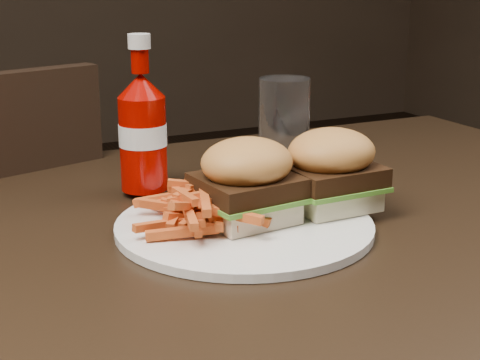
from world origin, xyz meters
name	(u,v)px	position (x,y,z in m)	size (l,w,h in m)	color
dining_table	(200,268)	(0.00, 0.00, 0.73)	(1.20, 0.80, 0.04)	black
plate	(244,226)	(0.06, 0.02, 0.76)	(0.26, 0.26, 0.01)	white
sandwich_half_a	(247,210)	(0.06, 0.02, 0.77)	(0.08, 0.08, 0.02)	beige
sandwich_half_b	(330,197)	(0.16, 0.03, 0.77)	(0.08, 0.08, 0.02)	beige
fries_pile	(197,204)	(0.01, 0.03, 0.78)	(0.10, 0.10, 0.04)	#C55919
ketchup_bottle	(143,144)	(0.01, 0.18, 0.81)	(0.05, 0.05, 0.11)	#910500
tumbler	(284,118)	(0.23, 0.26, 0.81)	(0.07, 0.07, 0.11)	white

